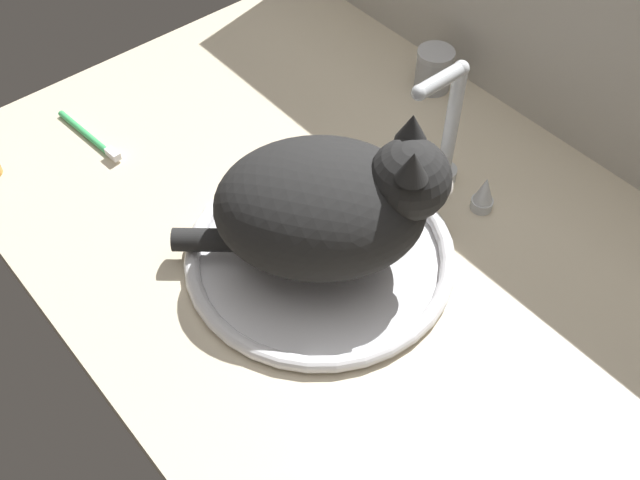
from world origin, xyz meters
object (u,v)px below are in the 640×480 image
Objects in this scene: faucet at (446,140)px; toothbrush at (90,137)px; metal_jar at (434,69)px; sink_basin at (320,255)px; cat at (334,205)px.

faucet reaches higher than toothbrush.
toothbrush is (-25.15, -50.54, -2.94)cm from metal_jar.
cat is at bearing 49.06° from sink_basin.
faucet is 55.09cm from toothbrush.
toothbrush is (-41.57, -12.08, -0.30)cm from sink_basin.
cat is (1.15, -21.93, 2.57)cm from faucet.
faucet is at bearing -42.81° from metal_jar.
sink_basin is 1.73× the size of faucet.
cat is 45.93cm from toothbrush.
faucet is at bearing 93.01° from cat.
cat reaches higher than toothbrush.
faucet is 22.87cm from metal_jar.
cat is 4.77× the size of metal_jar.
sink_basin is 2.32× the size of toothbrush.
sink_basin is 41.90cm from metal_jar.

